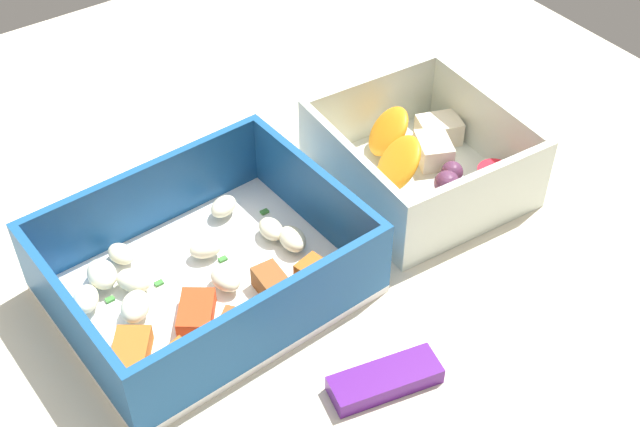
% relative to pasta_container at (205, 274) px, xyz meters
% --- Properties ---
extents(table_surface, '(0.80, 0.80, 0.02)m').
position_rel_pasta_container_xyz_m(table_surface, '(-0.08, -0.02, -0.03)').
color(table_surface, beige).
rests_on(table_surface, ground).
extents(pasta_container, '(0.20, 0.16, 0.06)m').
position_rel_pasta_container_xyz_m(pasta_container, '(0.00, 0.00, 0.00)').
color(pasta_container, white).
rests_on(pasta_container, table_surface).
extents(fruit_bowl, '(0.14, 0.15, 0.06)m').
position_rel_pasta_container_xyz_m(fruit_bowl, '(-0.19, -0.00, 0.00)').
color(fruit_bowl, silver).
rests_on(fruit_bowl, table_surface).
extents(candy_bar, '(0.07, 0.04, 0.01)m').
position_rel_pasta_container_xyz_m(candy_bar, '(-0.05, 0.13, -0.01)').
color(candy_bar, '#51197A').
rests_on(candy_bar, table_surface).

